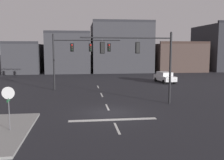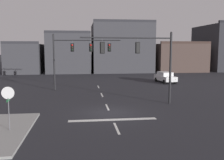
{
  "view_description": "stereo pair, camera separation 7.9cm",
  "coord_description": "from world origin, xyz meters",
  "px_view_note": "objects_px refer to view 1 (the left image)",
  "views": [
    {
      "loc": [
        -2.26,
        -19.72,
        5.12
      ],
      "look_at": [
        0.44,
        2.19,
        2.38
      ],
      "focal_mm": 40.76,
      "sensor_mm": 36.0,
      "label": 1
    },
    {
      "loc": [
        -2.18,
        -19.73,
        5.12
      ],
      "look_at": [
        0.44,
        2.19,
        2.38
      ],
      "focal_mm": 40.76,
      "sensor_mm": 36.0,
      "label": 2
    }
  ],
  "objects_px": {
    "signal_mast_near_side": "(145,55)",
    "car_lot_nearside": "(165,77)",
    "signal_mast_far_side": "(75,52)",
    "stop_sign": "(8,98)"
  },
  "relations": [
    {
      "from": "signal_mast_near_side",
      "to": "car_lot_nearside",
      "type": "xyz_separation_m",
      "value": [
        6.87,
        14.53,
        -3.66
      ]
    },
    {
      "from": "signal_mast_near_side",
      "to": "car_lot_nearside",
      "type": "height_order",
      "value": "signal_mast_near_side"
    },
    {
      "from": "signal_mast_far_side",
      "to": "signal_mast_near_side",
      "type": "bearing_deg",
      "value": -54.93
    },
    {
      "from": "car_lot_nearside",
      "to": "signal_mast_far_side",
      "type": "bearing_deg",
      "value": -157.43
    },
    {
      "from": "signal_mast_far_side",
      "to": "stop_sign",
      "type": "relative_size",
      "value": 2.88
    },
    {
      "from": "signal_mast_near_side",
      "to": "signal_mast_far_side",
      "type": "height_order",
      "value": "signal_mast_far_side"
    },
    {
      "from": "signal_mast_near_side",
      "to": "stop_sign",
      "type": "distance_m",
      "value": 12.27
    },
    {
      "from": "signal_mast_near_side",
      "to": "stop_sign",
      "type": "height_order",
      "value": "signal_mast_near_side"
    },
    {
      "from": "signal_mast_far_side",
      "to": "stop_sign",
      "type": "xyz_separation_m",
      "value": [
        -3.74,
        -15.6,
        -2.54
      ]
    },
    {
      "from": "signal_mast_far_side",
      "to": "stop_sign",
      "type": "height_order",
      "value": "signal_mast_far_side"
    }
  ]
}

